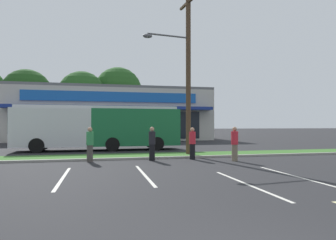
# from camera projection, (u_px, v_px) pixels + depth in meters

# --- Properties ---
(grass_median) EXTENTS (56.00, 2.20, 0.12)m
(grass_median) POSITION_uv_depth(u_px,v_px,m) (138.00, 156.00, 17.44)
(grass_median) COLOR #386B28
(grass_median) RESTS_ON ground_plane
(curb_lip) EXTENTS (56.00, 0.24, 0.12)m
(curb_lip) POSITION_uv_depth(u_px,v_px,m) (141.00, 158.00, 16.25)
(curb_lip) COLOR #99968C
(curb_lip) RESTS_ON ground_plane
(parking_stripe_0) EXTENTS (0.12, 4.80, 0.01)m
(parking_stripe_0) POSITION_uv_depth(u_px,v_px,m) (63.00, 177.00, 10.70)
(parking_stripe_0) COLOR silver
(parking_stripe_0) RESTS_ON ground_plane
(parking_stripe_1) EXTENTS (0.12, 4.80, 0.01)m
(parking_stripe_1) POSITION_uv_depth(u_px,v_px,m) (144.00, 175.00, 11.33)
(parking_stripe_1) COLOR silver
(parking_stripe_1) RESTS_ON ground_plane
(parking_stripe_2) EXTENTS (0.12, 4.80, 0.01)m
(parking_stripe_2) POSITION_uv_depth(u_px,v_px,m) (246.00, 184.00, 9.55)
(parking_stripe_2) COLOR silver
(parking_stripe_2) RESTS_ON ground_plane
(parking_stripe_3) EXTENTS (0.12, 4.80, 0.01)m
(parking_stripe_3) POSITION_uv_depth(u_px,v_px,m) (296.00, 176.00, 10.93)
(parking_stripe_3) COLOR silver
(parking_stripe_3) RESTS_ON ground_plane
(storefront_building) EXTENTS (23.92, 13.47, 6.38)m
(storefront_building) POSITION_uv_depth(u_px,v_px,m) (111.00, 115.00, 38.82)
(storefront_building) COLOR #BCB7AD
(storefront_building) RESTS_ON ground_plane
(tree_left) EXTENTS (6.96, 6.96, 9.81)m
(tree_left) POSITION_uv_depth(u_px,v_px,m) (27.00, 94.00, 42.55)
(tree_left) COLOR #473323
(tree_left) RESTS_ON ground_plane
(tree_mid_left) EXTENTS (7.30, 7.30, 10.16)m
(tree_mid_left) POSITION_uv_depth(u_px,v_px,m) (82.00, 95.00, 46.14)
(tree_mid_left) COLOR #473323
(tree_mid_left) RESTS_ON ground_plane
(tree_mid) EXTENTS (7.91, 7.91, 11.48)m
(tree_mid) POSITION_uv_depth(u_px,v_px,m) (118.00, 91.00, 49.86)
(tree_mid) COLOR #473323
(tree_mid) RESTS_ON ground_plane
(utility_pole) EXTENTS (3.08, 2.40, 10.03)m
(utility_pole) POSITION_uv_depth(u_px,v_px,m) (186.00, 68.00, 18.13)
(utility_pole) COLOR #4C3826
(utility_pole) RESTS_ON ground_plane
(city_bus) EXTENTS (11.81, 2.79, 3.25)m
(city_bus) POSITION_uv_depth(u_px,v_px,m) (99.00, 126.00, 21.94)
(city_bus) COLOR #196638
(city_bus) RESTS_ON ground_plane
(car_0) EXTENTS (4.13, 2.02, 1.46)m
(car_0) POSITION_uv_depth(u_px,v_px,m) (101.00, 136.00, 28.75)
(car_0) COLOR navy
(car_0) RESTS_ON ground_plane
(pedestrian_near_bench) EXTENTS (0.35, 0.35, 1.75)m
(pedestrian_near_bench) POSITION_uv_depth(u_px,v_px,m) (192.00, 143.00, 16.28)
(pedestrian_near_bench) COLOR black
(pedestrian_near_bench) RESTS_ON ground_plane
(pedestrian_by_pole) EXTENTS (0.36, 0.36, 1.78)m
(pedestrian_by_pole) POSITION_uv_depth(u_px,v_px,m) (152.00, 144.00, 15.69)
(pedestrian_by_pole) COLOR black
(pedestrian_by_pole) RESTS_ON ground_plane
(pedestrian_mid) EXTENTS (0.36, 0.36, 1.78)m
(pedestrian_mid) POSITION_uv_depth(u_px,v_px,m) (90.00, 144.00, 15.12)
(pedestrian_mid) COLOR #47423D
(pedestrian_mid) RESTS_ON ground_plane
(pedestrian_far) EXTENTS (0.36, 0.36, 1.79)m
(pedestrian_far) POSITION_uv_depth(u_px,v_px,m) (235.00, 144.00, 15.51)
(pedestrian_far) COLOR #726651
(pedestrian_far) RESTS_ON ground_plane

